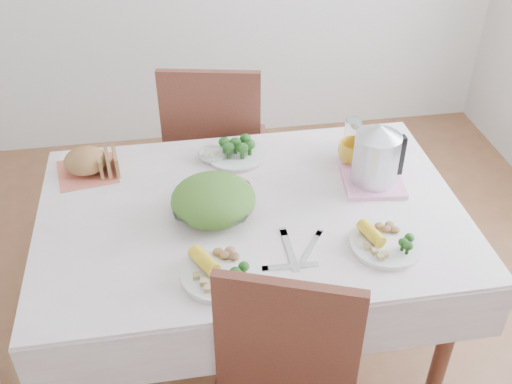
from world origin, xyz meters
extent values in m
plane|color=brown|center=(0.00, 0.00, 0.00)|extent=(3.60, 3.60, 0.00)
cube|color=brown|center=(0.00, 0.00, 0.38)|extent=(1.40, 0.90, 0.75)
cube|color=white|center=(0.00, 0.00, 0.76)|extent=(1.50, 1.00, 0.01)
cube|color=brown|center=(-0.04, 0.82, 0.47)|extent=(0.54, 0.54, 1.01)
imported|color=white|center=(-0.13, -0.01, 0.80)|extent=(0.33, 0.33, 0.07)
cylinder|color=white|center=(-0.14, -0.32, 0.77)|extent=(0.29, 0.29, 0.02)
cylinder|color=white|center=(0.41, -0.27, 0.77)|extent=(0.25, 0.25, 0.02)
cylinder|color=beige|center=(-0.01, 0.34, 0.77)|extent=(0.29, 0.29, 0.02)
cube|color=#D86751|center=(-0.59, 0.33, 0.76)|extent=(0.25, 0.25, 0.00)
ellipsoid|color=olive|center=(-0.59, 0.33, 0.82)|extent=(0.17, 0.16, 0.10)
imported|color=white|center=(-0.10, 0.34, 0.78)|extent=(0.12, 0.12, 0.03)
imported|color=gold|center=(0.44, 0.23, 0.81)|extent=(0.15, 0.15, 0.09)
cylinder|color=white|center=(0.47, 0.33, 0.83)|extent=(0.09, 0.09, 0.13)
cube|color=#FC9AC9|center=(0.48, 0.08, 0.77)|extent=(0.24, 0.24, 0.02)
cylinder|color=#B2B5BA|center=(0.48, 0.08, 0.88)|extent=(0.20, 0.20, 0.24)
cube|color=silver|center=(0.09, -0.24, 0.76)|extent=(0.03, 0.21, 0.00)
cube|color=silver|center=(0.16, -0.23, 0.76)|extent=(0.11, 0.15, 0.00)
cube|color=silver|center=(0.07, -0.31, 0.76)|extent=(0.19, 0.03, 0.00)
camera|label=1|loc=(-0.25, -1.65, 2.09)|focal=42.00mm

